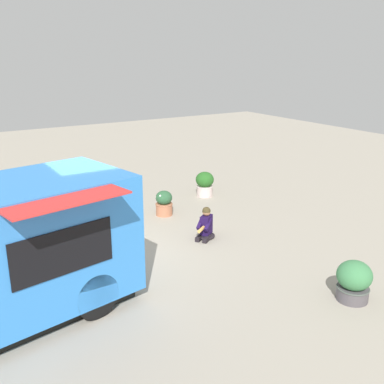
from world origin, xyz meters
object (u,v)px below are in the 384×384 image
at_px(food_truck, 4,259).
at_px(person_customer, 206,226).
at_px(planter_flowering_near, 354,281).
at_px(planter_flowering_side, 164,203).
at_px(planter_flowering_far, 205,183).

bearing_deg(food_truck, person_customer, 14.25).
height_order(planter_flowering_near, planter_flowering_side, planter_flowering_near).
distance_m(planter_flowering_near, planter_flowering_side, 6.19).
height_order(person_customer, planter_flowering_side, person_customer).
xyz_separation_m(food_truck, person_customer, (5.01, 1.27, -0.86)).
relative_size(planter_flowering_near, planter_flowering_far, 0.98).
xyz_separation_m(person_customer, planter_flowering_far, (1.97, 3.02, 0.10)).
relative_size(food_truck, planter_flowering_near, 6.14).
bearing_deg(planter_flowering_far, food_truck, -148.37).
relative_size(person_customer, planter_flowering_near, 1.03).
bearing_deg(planter_flowering_far, person_customer, -123.07).
bearing_deg(planter_flowering_far, planter_flowering_side, -155.77).
distance_m(person_customer, planter_flowering_near, 4.10).
bearing_deg(planter_flowering_near, food_truck, 154.20).
bearing_deg(planter_flowering_side, food_truck, -145.63).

